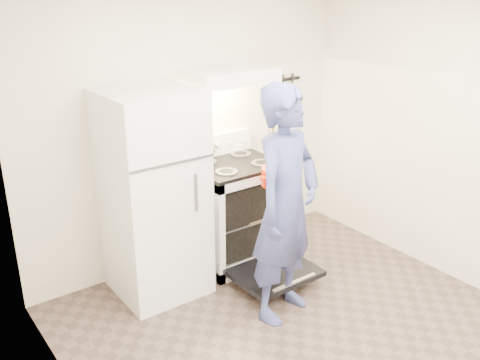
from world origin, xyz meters
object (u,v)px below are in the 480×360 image
at_px(tea_kettle, 206,148).
at_px(dutch_oven, 280,177).
at_px(refrigerator, 154,195).
at_px(stove_body, 234,214).
at_px(person, 286,206).

distance_m(tea_kettle, dutch_oven, 0.78).
relative_size(refrigerator, tea_kettle, 6.83).
height_order(refrigerator, tea_kettle, refrigerator).
relative_size(stove_body, tea_kettle, 3.70).
bearing_deg(person, stove_body, 61.74).
xyz_separation_m(refrigerator, tea_kettle, (0.64, 0.21, 0.22)).
height_order(stove_body, dutch_oven, dutch_oven).
height_order(stove_body, person, person).
bearing_deg(dutch_oven, stove_body, 96.46).
bearing_deg(tea_kettle, person, -90.60).
bearing_deg(stove_body, tea_kettle, 131.73).
bearing_deg(stove_body, person, -101.19).
bearing_deg(dutch_oven, person, -123.95).
height_order(person, dutch_oven, person).
bearing_deg(stove_body, refrigerator, -178.23).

